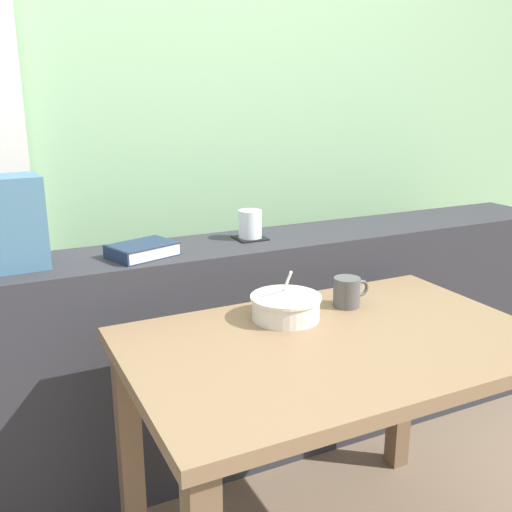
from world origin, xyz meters
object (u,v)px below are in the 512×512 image
breakfast_table (335,380)px  coaster_square (250,238)px  ceramic_mug (347,292)px  juice_glass (250,225)px  closed_book (142,250)px  soup_bowl (286,307)px

breakfast_table → coaster_square: size_ratio=10.39×
breakfast_table → ceramic_mug: 0.28m
breakfast_table → juice_glass: size_ratio=11.11×
breakfast_table → closed_book: (-0.33, 0.56, 0.25)m
coaster_square → soup_bowl: bearing=-103.2°
coaster_square → soup_bowl: soup_bowl is taller
coaster_square → juice_glass: (0.00, -0.00, 0.04)m
coaster_square → ceramic_mug: size_ratio=0.88×
juice_glass → ceramic_mug: 0.46m
breakfast_table → juice_glass: juice_glass is taller
breakfast_table → ceramic_mug: ceramic_mug is taller
breakfast_table → coaster_square: bearing=85.0°
breakfast_table → closed_book: 0.69m
breakfast_table → soup_bowl: (-0.05, 0.17, 0.15)m
coaster_square → closed_book: bearing=-171.9°
juice_glass → coaster_square: bearing=90.0°
coaster_square → juice_glass: 0.04m
soup_bowl → ceramic_mug: 0.20m
coaster_square → juice_glass: juice_glass is taller
juice_glass → closed_book: (-0.39, -0.06, -0.03)m
closed_book → ceramic_mug: (0.49, -0.38, -0.09)m
breakfast_table → closed_book: closed_book is taller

